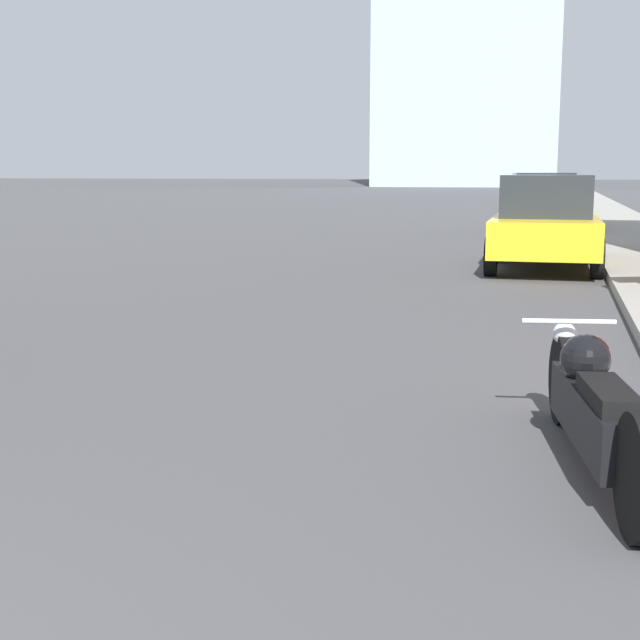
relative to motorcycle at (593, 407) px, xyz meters
The scene contains 4 objects.
sidewalk 35.32m from the motorcycle, 87.07° to the left, with size 2.37×240.00×0.15m.
motorcycle is the anchor object (origin of this frame).
parked_car_yellow 11.08m from the motorcycle, 92.03° to the left, with size 1.93×4.01×1.67m.
parked_car_silver 21.15m from the motorcycle, 91.54° to the left, with size 2.30×4.24×1.70m.
Camera 1 is at (3.10, -0.56, 1.74)m, focal length 50.00 mm.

